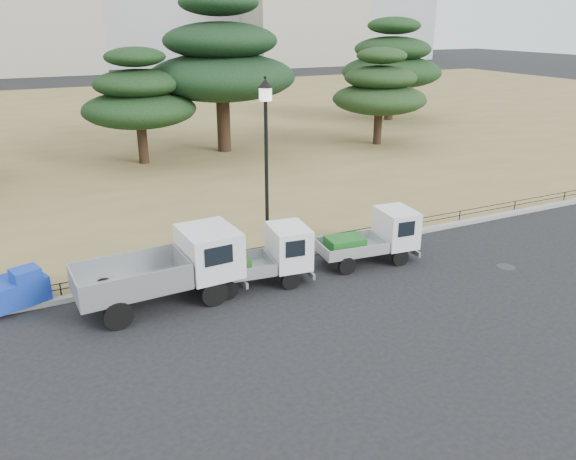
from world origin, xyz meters
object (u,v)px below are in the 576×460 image
truck_large (169,266)px  street_lamp (266,140)px  truck_kei_rear (374,237)px  tarp_pile (17,289)px  truck_kei_front (263,257)px

truck_large → street_lamp: 5.08m
truck_large → truck_kei_rear: 6.92m
street_lamp → tarp_pile: street_lamp is taller
truck_kei_front → truck_kei_rear: size_ratio=1.01×
tarp_pile → street_lamp: bearing=0.3°
truck_kei_front → street_lamp: bearing=68.5°
truck_kei_rear → street_lamp: (-3.14, 1.74, 3.23)m
truck_kei_front → tarp_pile: truck_kei_front is taller
truck_kei_front → truck_kei_rear: (4.02, -0.04, -0.02)m
truck_kei_front → tarp_pile: (-6.90, 1.66, -0.32)m
truck_large → tarp_pile: 4.34m
truck_kei_rear → street_lamp: street_lamp is taller
truck_large → street_lamp: size_ratio=0.81×
truck_large → street_lamp: bearing=19.8°
truck_large → truck_kei_front: bearing=-5.0°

